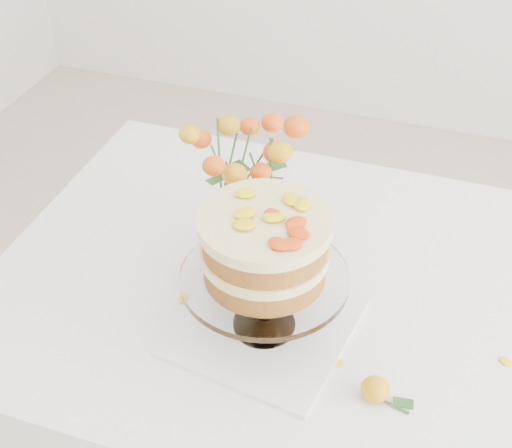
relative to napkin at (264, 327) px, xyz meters
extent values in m
cube|color=tan|center=(0.13, 0.14, -0.03)|extent=(1.40, 0.90, 0.04)
cylinder|color=tan|center=(-0.49, 0.51, -0.41)|extent=(0.06, 0.06, 0.71)
cube|color=white|center=(0.13, 0.14, -0.01)|extent=(1.42, 0.92, 0.01)
cube|color=white|center=(0.13, 0.60, -0.11)|extent=(1.42, 0.01, 0.20)
cube|color=white|center=(-0.58, 0.14, -0.11)|extent=(0.01, 0.92, 0.20)
cube|color=white|center=(0.00, 0.00, 0.00)|extent=(0.34, 0.34, 0.01)
cylinder|color=white|center=(0.00, 0.00, 0.07)|extent=(0.03, 0.03, 0.09)
cylinder|color=white|center=(0.00, 0.00, 0.13)|extent=(0.29, 0.29, 0.01)
cylinder|color=brown|center=(0.00, 0.00, 0.15)|extent=(0.25, 0.25, 0.04)
cylinder|color=#FFF1A4|center=(0.00, 0.00, 0.18)|extent=(0.26, 0.26, 0.02)
cylinder|color=brown|center=(0.00, 0.00, 0.22)|extent=(0.25, 0.25, 0.04)
cylinder|color=#FFF1A4|center=(0.00, 0.00, 0.25)|extent=(0.27, 0.27, 0.02)
cylinder|color=white|center=(-0.10, 0.21, 0.00)|extent=(0.06, 0.06, 0.01)
cylinder|color=white|center=(-0.10, 0.21, 0.04)|extent=(0.07, 0.07, 0.08)
ellipsoid|color=#ECA714|center=(0.22, -0.09, 0.02)|extent=(0.05, 0.05, 0.04)
cylinder|color=#345B24|center=(0.26, -0.10, 0.00)|extent=(0.06, 0.02, 0.00)
ellipsoid|color=#E34E0B|center=(-0.13, 0.10, 0.02)|extent=(0.05, 0.05, 0.05)
cylinder|color=#345B24|center=(-0.09, 0.11, 0.00)|extent=(0.06, 0.02, 0.01)
ellipsoid|color=yellow|center=(0.01, 0.04, 0.00)|extent=(0.03, 0.02, 0.00)
ellipsoid|color=yellow|center=(0.11, 0.00, 0.00)|extent=(0.03, 0.02, 0.00)
ellipsoid|color=yellow|center=(0.15, -0.04, 0.00)|extent=(0.03, 0.02, 0.00)
ellipsoid|color=yellow|center=(-0.13, 0.09, 0.00)|extent=(0.03, 0.02, 0.00)
ellipsoid|color=yellow|center=(-0.17, 0.02, 0.00)|extent=(0.03, 0.02, 0.00)
ellipsoid|color=yellow|center=(0.43, 0.06, 0.00)|extent=(0.03, 0.02, 0.00)
camera|label=1|loc=(0.28, -0.86, 0.97)|focal=50.00mm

